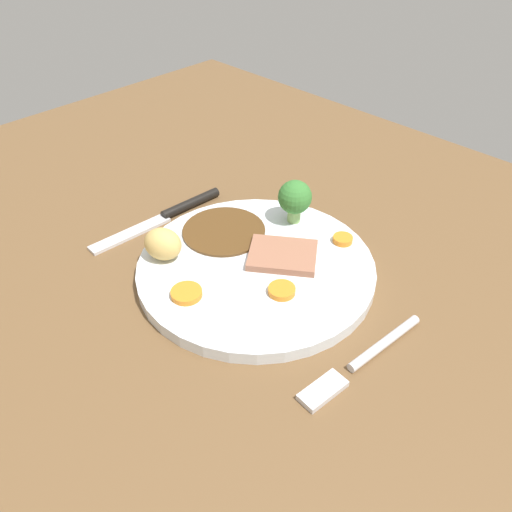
{
  "coord_description": "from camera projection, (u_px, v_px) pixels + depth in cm",
  "views": [
    {
      "loc": [
        -27.77,
        33.4,
        40.93
      ],
      "look_at": [
        3.08,
        2.13,
        6.0
      ],
      "focal_mm": 36.92,
      "sensor_mm": 36.0,
      "label": 1
    }
  ],
  "objects": [
    {
      "name": "dining_table",
      "position": [
        289.0,
        289.0,
        0.58
      ],
      "size": [
        120.0,
        84.0,
        3.6
      ],
      "primitive_type": "cube",
      "color": "brown",
      "rests_on": "ground"
    },
    {
      "name": "carrot_coin_back",
      "position": [
        186.0,
        293.0,
        0.53
      ],
      "size": [
        3.17,
        3.17,
        0.63
      ],
      "primitive_type": "cylinder",
      "color": "orange",
      "rests_on": "dinner_plate"
    },
    {
      "name": "roast_potato_left",
      "position": [
        163.0,
        244.0,
        0.56
      ],
      "size": [
        5.15,
        4.69,
        3.56
      ],
      "primitive_type": "ellipsoid",
      "rotation": [
        0.0,
        0.0,
        0.37
      ],
      "color": "#D8B260",
      "rests_on": "dinner_plate"
    },
    {
      "name": "dinner_plate",
      "position": [
        256.0,
        268.0,
        0.57
      ],
      "size": [
        25.73,
        25.73,
        1.4
      ],
      "primitive_type": "cylinder",
      "color": "white",
      "rests_on": "dining_table"
    },
    {
      "name": "broccoli_floret",
      "position": [
        295.0,
        198.0,
        0.61
      ],
      "size": [
        3.98,
        3.98,
        5.32
      ],
      "color": "#8CB766",
      "rests_on": "dinner_plate"
    },
    {
      "name": "carrot_coin_side",
      "position": [
        343.0,
        239.0,
        0.6
      ],
      "size": [
        2.25,
        2.25,
        0.68
      ],
      "primitive_type": "cylinder",
      "color": "orange",
      "rests_on": "dinner_plate"
    },
    {
      "name": "fork",
      "position": [
        360.0,
        361.0,
        0.47
      ],
      "size": [
        2.82,
        15.32,
        0.9
      ],
      "rotation": [
        0.0,
        0.0,
        1.48
      ],
      "color": "silver",
      "rests_on": "dining_table"
    },
    {
      "name": "knife",
      "position": [
        170.0,
        214.0,
        0.66
      ],
      "size": [
        2.54,
        18.55,
        1.2
      ],
      "rotation": [
        0.0,
        0.0,
        1.51
      ],
      "color": "black",
      "rests_on": "dining_table"
    },
    {
      "name": "carrot_coin_front",
      "position": [
        282.0,
        290.0,
        0.53
      ],
      "size": [
        2.78,
        2.78,
        0.64
      ],
      "primitive_type": "cylinder",
      "color": "orange",
      "rests_on": "dinner_plate"
    },
    {
      "name": "gravy_pool",
      "position": [
        224.0,
        231.0,
        0.61
      ],
      "size": [
        9.67,
        9.67,
        0.3
      ],
      "primitive_type": "cylinder",
      "color": "#563819",
      "rests_on": "dinner_plate"
    },
    {
      "name": "meat_slice_main",
      "position": [
        283.0,
        255.0,
        0.57
      ],
      "size": [
        9.29,
        8.94,
        0.8
      ],
      "primitive_type": "cube",
      "rotation": [
        0.0,
        0.0,
        0.63
      ],
      "color": "#9E664C",
      "rests_on": "dinner_plate"
    }
  ]
}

